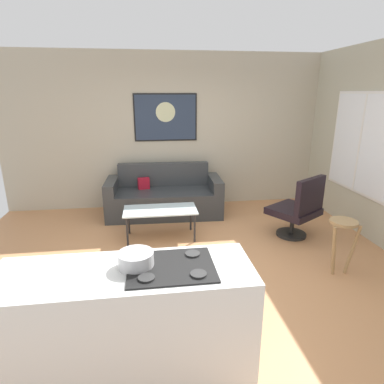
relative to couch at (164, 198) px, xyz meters
The scene contains 10 objects.
ground 1.95m from the couch, 79.40° to the right, with size 6.40×6.40×0.04m, color tan.
back_wall 1.27m from the couch, 56.61° to the left, with size 6.40×0.05×2.80m, color #B1A993.
couch is the anchor object (origin of this frame).
coffee_table 1.00m from the couch, 96.34° to the right, with size 1.07×0.52×0.45m.
armchair 2.30m from the couch, 33.22° to the right, with size 0.87×0.86×0.96m.
bar_stool 3.01m from the couch, 48.81° to the right, with size 0.36×0.36×0.67m.
kitchen_counter 3.51m from the couch, 97.31° to the right, with size 1.79×0.60×0.96m.
mixing_bowl 3.53m from the couch, 96.08° to the right, with size 0.25×0.25×0.11m.
wall_painting 1.46m from the couch, 80.19° to the left, with size 1.14×0.03×0.84m.
window 3.28m from the couch, 18.59° to the right, with size 0.03×1.44×1.52m.
Camera 1 is at (-0.61, -3.57, 2.10)m, focal length 30.10 mm.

